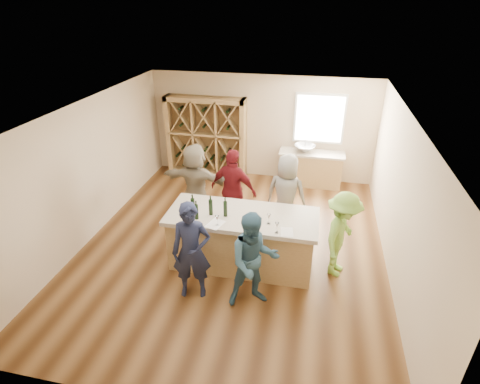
% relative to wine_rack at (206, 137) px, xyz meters
% --- Properties ---
extents(floor, '(6.00, 7.00, 0.10)m').
position_rel_wine_rack_xyz_m(floor, '(1.50, -3.27, -1.15)').
color(floor, brown).
rests_on(floor, ground).
extents(ceiling, '(6.00, 7.00, 0.10)m').
position_rel_wine_rack_xyz_m(ceiling, '(1.50, -3.27, 1.75)').
color(ceiling, white).
rests_on(ceiling, ground).
extents(wall_back, '(6.00, 0.10, 2.80)m').
position_rel_wine_rack_xyz_m(wall_back, '(1.50, 0.28, 0.30)').
color(wall_back, beige).
rests_on(wall_back, ground).
extents(wall_front, '(6.00, 0.10, 2.80)m').
position_rel_wine_rack_xyz_m(wall_front, '(1.50, -6.82, 0.30)').
color(wall_front, beige).
rests_on(wall_front, ground).
extents(wall_left, '(0.10, 7.00, 2.80)m').
position_rel_wine_rack_xyz_m(wall_left, '(-1.55, -3.27, 0.30)').
color(wall_left, beige).
rests_on(wall_left, ground).
extents(wall_right, '(0.10, 7.00, 2.80)m').
position_rel_wine_rack_xyz_m(wall_right, '(4.55, -3.27, 0.30)').
color(wall_right, beige).
rests_on(wall_right, ground).
extents(window_frame, '(1.30, 0.06, 1.30)m').
position_rel_wine_rack_xyz_m(window_frame, '(3.00, 0.20, 0.65)').
color(window_frame, white).
rests_on(window_frame, wall_back).
extents(window_pane, '(1.18, 0.01, 1.18)m').
position_rel_wine_rack_xyz_m(window_pane, '(3.00, 0.17, 0.65)').
color(window_pane, white).
rests_on(window_pane, wall_back).
extents(wine_rack, '(2.20, 0.45, 2.20)m').
position_rel_wine_rack_xyz_m(wine_rack, '(0.00, 0.00, 0.00)').
color(wine_rack, '#A88450').
rests_on(wine_rack, floor).
extents(back_counter_base, '(1.60, 0.58, 0.86)m').
position_rel_wine_rack_xyz_m(back_counter_base, '(2.90, -0.07, -0.67)').
color(back_counter_base, '#A88450').
rests_on(back_counter_base, floor).
extents(back_counter_top, '(1.70, 0.62, 0.06)m').
position_rel_wine_rack_xyz_m(back_counter_top, '(2.90, -0.07, -0.21)').
color(back_counter_top, '#BAAD98').
rests_on(back_counter_top, back_counter_base).
extents(sink, '(0.54, 0.54, 0.19)m').
position_rel_wine_rack_xyz_m(sink, '(2.70, -0.07, -0.09)').
color(sink, silver).
rests_on(sink, back_counter_top).
extents(faucet, '(0.02, 0.02, 0.30)m').
position_rel_wine_rack_xyz_m(faucet, '(2.70, 0.11, -0.03)').
color(faucet, silver).
rests_on(faucet, back_counter_top).
extents(tasting_counter_base, '(2.60, 1.00, 1.00)m').
position_rel_wine_rack_xyz_m(tasting_counter_base, '(1.79, -3.78, -0.60)').
color(tasting_counter_base, '#A88450').
rests_on(tasting_counter_base, floor).
extents(tasting_counter_top, '(2.72, 1.12, 0.08)m').
position_rel_wine_rack_xyz_m(tasting_counter_top, '(1.79, -3.78, -0.06)').
color(tasting_counter_top, '#BAAD98').
rests_on(tasting_counter_top, tasting_counter_base).
extents(wine_bottle_a, '(0.09, 0.09, 0.29)m').
position_rel_wine_rack_xyz_m(wine_bottle_a, '(0.91, -3.91, 0.13)').
color(wine_bottle_a, black).
rests_on(wine_bottle_a, tasting_counter_top).
extents(wine_bottle_b, '(0.08, 0.08, 0.28)m').
position_rel_wine_rack_xyz_m(wine_bottle_b, '(1.04, -4.08, 0.12)').
color(wine_bottle_b, black).
rests_on(wine_bottle_b, tasting_counter_top).
extents(wine_bottle_c, '(0.08, 0.08, 0.29)m').
position_rel_wine_rack_xyz_m(wine_bottle_c, '(1.24, -3.89, 0.13)').
color(wine_bottle_c, black).
rests_on(wine_bottle_c, tasting_counter_top).
extents(wine_bottle_e, '(0.09, 0.09, 0.29)m').
position_rel_wine_rack_xyz_m(wine_bottle_e, '(1.51, -3.89, 0.12)').
color(wine_bottle_e, black).
rests_on(wine_bottle_e, tasting_counter_top).
extents(wine_glass_a, '(0.07, 0.07, 0.19)m').
position_rel_wine_rack_xyz_m(wine_glass_a, '(1.45, -4.21, 0.08)').
color(wine_glass_a, white).
rests_on(wine_glass_a, tasting_counter_top).
extents(wine_glass_b, '(0.08, 0.08, 0.16)m').
position_rel_wine_rack_xyz_m(wine_glass_b, '(2.04, -4.20, 0.06)').
color(wine_glass_b, white).
rests_on(wine_glass_b, tasting_counter_top).
extents(wine_glass_c, '(0.09, 0.09, 0.20)m').
position_rel_wine_rack_xyz_m(wine_glass_c, '(2.47, -4.23, 0.08)').
color(wine_glass_c, white).
rests_on(wine_glass_c, tasting_counter_top).
extents(wine_glass_d, '(0.07, 0.07, 0.19)m').
position_rel_wine_rack_xyz_m(wine_glass_d, '(2.29, -3.98, 0.08)').
color(wine_glass_d, white).
rests_on(wine_glass_d, tasting_counter_top).
extents(tasting_menu_a, '(0.33, 0.38, 0.00)m').
position_rel_wine_rack_xyz_m(tasting_menu_a, '(1.40, -4.18, -0.02)').
color(tasting_menu_a, white).
rests_on(tasting_menu_a, tasting_counter_top).
extents(tasting_menu_b, '(0.28, 0.33, 0.00)m').
position_rel_wine_rack_xyz_m(tasting_menu_b, '(2.03, -4.21, -0.02)').
color(tasting_menu_b, white).
rests_on(tasting_menu_b, tasting_counter_top).
extents(tasting_menu_c, '(0.24, 0.31, 0.00)m').
position_rel_wine_rack_xyz_m(tasting_menu_c, '(2.63, -4.17, -0.02)').
color(tasting_menu_c, white).
rests_on(tasting_menu_c, tasting_counter_top).
extents(person_near_left, '(0.73, 0.60, 1.76)m').
position_rel_wine_rack_xyz_m(person_near_left, '(1.15, -4.76, -0.22)').
color(person_near_left, '#191E38').
rests_on(person_near_left, floor).
extents(person_near_right, '(0.93, 0.73, 1.70)m').
position_rel_wine_rack_xyz_m(person_near_right, '(2.18, -4.75, -0.25)').
color(person_near_right, '#335972').
rests_on(person_near_right, floor).
extents(person_server, '(0.80, 1.16, 1.65)m').
position_rel_wine_rack_xyz_m(person_server, '(3.56, -3.68, -0.28)').
color(person_server, '#8CC64C').
rests_on(person_server, floor).
extents(person_far_mid, '(1.17, 0.80, 1.81)m').
position_rel_wine_rack_xyz_m(person_far_mid, '(1.35, -2.55, -0.20)').
color(person_far_mid, '#590F14').
rests_on(person_far_mid, floor).
extents(person_far_right, '(0.95, 0.72, 1.76)m').
position_rel_wine_rack_xyz_m(person_far_right, '(2.46, -2.48, -0.22)').
color(person_far_right, slate).
rests_on(person_far_right, floor).
extents(person_far_left, '(1.69, 0.70, 1.79)m').
position_rel_wine_rack_xyz_m(person_far_left, '(0.45, -2.36, -0.21)').
color(person_far_left, gray).
rests_on(person_far_left, floor).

